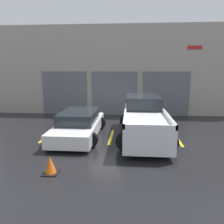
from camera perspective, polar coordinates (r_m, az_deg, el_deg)
The scene contains 8 objects.
ground_plane at distance 12.28m, azimuth 0.57°, elevation -3.63°, with size 28.00×28.00×0.00m, color black.
shophouse_building at distance 15.13m, azimuth 1.46°, elevation 10.53°, with size 17.93×0.68×6.00m.
pickup_truck at distance 10.40m, azimuth 8.35°, elevation -1.76°, with size 2.42×5.49×1.78m.
sedan_white at distance 10.46m, azimuth -8.61°, elevation -3.22°, with size 2.23×4.53×1.20m.
parking_stripe_far_left at distance 11.03m, azimuth -16.38°, elevation -5.85°, with size 0.12×2.20×0.01m, color gold.
parking_stripe_left at distance 10.35m, azimuth -0.22°, elevation -6.51°, with size 0.12×2.20×0.01m, color gold.
parking_stripe_centre at distance 10.56m, azimuth 16.70°, elevation -6.65°, with size 0.12×2.20×0.01m, color gold.
traffic_cone at distance 7.15m, azimuth -15.79°, elevation -13.33°, with size 0.47×0.47×0.55m.
Camera 1 is at (0.83, -11.82, 3.21)m, focal length 35.00 mm.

